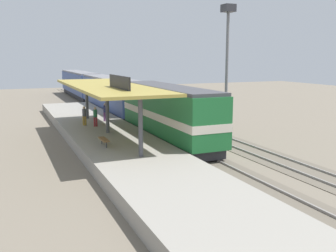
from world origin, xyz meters
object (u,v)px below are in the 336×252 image
object	(u,v)px
light_mast	(228,41)
person_boarding	(84,115)
passenger_carriage_front	(110,95)
platform_bench	(104,140)
person_walking	(105,111)
freight_car	(169,102)
locomotive	(168,113)
passenger_carriage_rear	(79,84)
person_waiting	(95,116)

from	to	relation	value
light_mast	person_boarding	bearing A→B (deg)	172.98
passenger_carriage_front	person_boarding	distance (m)	13.67
platform_bench	person_walking	world-z (taller)	person_walking
freight_car	person_boarding	size ratio (longest dim) A/B	7.02
locomotive	person_boarding	world-z (taller)	locomotive
passenger_carriage_rear	person_boarding	xyz separation A→B (m)	(-5.65, -33.23, -0.46)
locomotive	passenger_carriage_rear	world-z (taller)	locomotive
light_mast	person_walking	world-z (taller)	light_mast
freight_car	person_boarding	distance (m)	11.33
platform_bench	person_boarding	distance (m)	8.52
passenger_carriage_front	freight_car	size ratio (longest dim) A/B	1.67
person_boarding	light_mast	bearing A→B (deg)	-7.02
platform_bench	person_walking	size ratio (longest dim) A/B	0.99
locomotive	passenger_carriage_rear	bearing A→B (deg)	90.00
platform_bench	passenger_carriage_front	distance (m)	21.80
locomotive	passenger_carriage_front	xyz separation A→B (m)	(0.00, 18.00, -0.10)
passenger_carriage_rear	person_boarding	world-z (taller)	passenger_carriage_rear
passenger_carriage_front	person_boarding	size ratio (longest dim) A/B	11.70
locomotive	freight_car	size ratio (longest dim) A/B	1.20
passenger_carriage_rear	freight_car	world-z (taller)	passenger_carriage_rear
person_walking	platform_bench	bearing A→B (deg)	-104.53
passenger_carriage_rear	light_mast	bearing A→B (deg)	-77.40
passenger_carriage_rear	locomotive	bearing A→B (deg)	-90.00
passenger_carriage_front	platform_bench	bearing A→B (deg)	-105.99
platform_bench	locomotive	size ratio (longest dim) A/B	0.12
person_waiting	person_boarding	xyz separation A→B (m)	(-0.78, 0.89, 0.00)
platform_bench	locomotive	distance (m)	6.76
passenger_carriage_rear	person_waiting	xyz separation A→B (m)	(-4.87, -34.13, -0.46)
freight_car	light_mast	size ratio (longest dim) A/B	1.03
light_mast	person_waiting	xyz separation A→B (m)	(-12.67, 0.76, -6.54)
light_mast	person_boarding	xyz separation A→B (m)	(-13.45, 1.66, -6.54)
person_boarding	person_walking	bearing A→B (deg)	34.72
passenger_carriage_rear	platform_bench	bearing A→B (deg)	-98.18
person_waiting	person_walking	bearing A→B (deg)	58.99
locomotive	light_mast	size ratio (longest dim) A/B	1.23
platform_bench	freight_car	bearing A→B (deg)	51.51
freight_car	person_boarding	world-z (taller)	freight_car
person_waiting	passenger_carriage_rear	bearing A→B (deg)	81.88
person_boarding	platform_bench	bearing A→B (deg)	-92.33
passenger_carriage_front	person_boarding	world-z (taller)	passenger_carriage_front
passenger_carriage_front	person_waiting	size ratio (longest dim) A/B	11.70
passenger_carriage_front	passenger_carriage_rear	distance (m)	20.80
light_mast	person_walking	xyz separation A→B (m)	(-11.19, 3.22, -6.54)
freight_car	person_walking	bearing A→B (deg)	-157.81
passenger_carriage_rear	person_walking	world-z (taller)	passenger_carriage_rear
passenger_carriage_rear	person_boarding	size ratio (longest dim) A/B	11.70
person_waiting	freight_car	bearing A→B (deg)	31.14
passenger_carriage_front	passenger_carriage_rear	xyz separation A→B (m)	(0.00, 20.80, 0.00)
platform_bench	light_mast	size ratio (longest dim) A/B	0.15
person_walking	person_boarding	world-z (taller)	same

